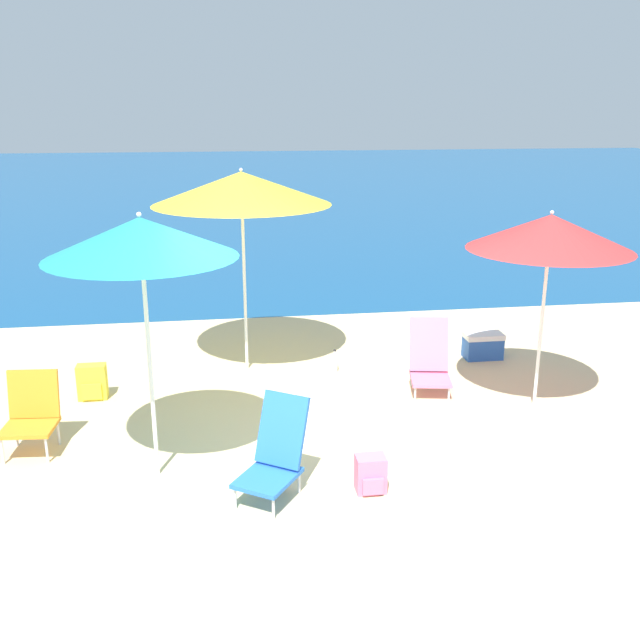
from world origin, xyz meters
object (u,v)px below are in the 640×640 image
beach_chair_orange (32,411)px  water_bottle (335,363)px  beach_umbrella_teal (141,238)px  cooler_box (483,346)px  backpack_pink (371,474)px  beach_umbrella_yellow (242,188)px  beach_chair_blue (275,452)px  beach_umbrella_red (550,232)px  backpack_yellow (92,382)px  beach_chair_pink (430,360)px

beach_chair_orange → water_bottle: size_ratio=2.66×
beach_umbrella_teal → cooler_box: bearing=32.2°
backpack_pink → cooler_box: cooler_box is taller
beach_umbrella_yellow → beach_umbrella_teal: beach_umbrella_yellow is taller
beach_umbrella_yellow → cooler_box: bearing=-1.1°
beach_chair_blue → cooler_box: size_ratio=1.69×
beach_umbrella_red → beach_chair_blue: beach_umbrella_red is taller
beach_umbrella_red → cooler_box: bearing=91.2°
backpack_yellow → beach_chair_orange: bearing=-106.8°
beach_umbrella_red → beach_chair_blue: size_ratio=2.57×
beach_chair_blue → beach_chair_orange: bearing=-173.2°
beach_chair_pink → cooler_box: 1.35m
beach_umbrella_yellow → cooler_box: beach_umbrella_yellow is taller
backpack_pink → cooler_box: (2.11, 3.01, 0.01)m
backpack_pink → water_bottle: backpack_pink is taller
beach_umbrella_red → beach_chair_orange: beach_umbrella_red is taller
beach_chair_pink → backpack_pink: 2.40m
beach_chair_blue → beach_chair_orange: size_ratio=1.10×
beach_umbrella_yellow → water_bottle: size_ratio=8.66×
beach_chair_pink → beach_chair_orange: 4.20m
beach_chair_blue → beach_chair_pink: beach_chair_blue is taller
water_bottle → beach_umbrella_teal: bearing=-130.9°
beach_chair_orange → backpack_pink: size_ratio=2.37×
beach_umbrella_teal → backpack_yellow: bearing=114.4°
beach_chair_blue → cooler_box: 4.13m
beach_chair_orange → beach_umbrella_red: bearing=8.3°
beach_chair_orange → beach_umbrella_teal: bearing=-24.4°
beach_umbrella_red → beach_umbrella_teal: bearing=-166.2°
backpack_yellow → backpack_pink: bearing=-42.1°
beach_umbrella_yellow → backpack_pink: bearing=-73.8°
beach_umbrella_red → beach_chair_orange: bearing=-176.5°
beach_umbrella_teal → backpack_yellow: beach_umbrella_teal is taller
beach_umbrella_yellow → backpack_yellow: (-1.73, -0.70, -2.01)m
beach_umbrella_yellow → beach_umbrella_red: bearing=-27.0°
beach_umbrella_yellow → backpack_yellow: size_ratio=6.19×
beach_chair_orange → beach_chair_blue: bearing=-22.4°
beach_chair_pink → cooler_box: size_ratio=1.65×
backpack_pink → backpack_yellow: backpack_yellow is taller
beach_umbrella_yellow → beach_umbrella_red: 3.42m
beach_umbrella_yellow → backpack_pink: size_ratio=7.71×
beach_umbrella_red → water_bottle: size_ratio=7.50×
beach_chair_blue → water_bottle: 2.89m
beach_umbrella_teal → beach_chair_pink: beach_umbrella_teal is taller
beach_chair_blue → backpack_yellow: 2.93m
beach_umbrella_teal → water_bottle: (1.95, 2.25, -1.99)m
beach_chair_orange → backpack_yellow: beach_chair_orange is taller
beach_umbrella_teal → beach_chair_pink: (2.93, 1.56, -1.75)m
beach_chair_pink → beach_chair_orange: size_ratio=1.07×
beach_chair_pink → beach_umbrella_red: bearing=-19.6°
cooler_box → beach_chair_orange: bearing=-160.5°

